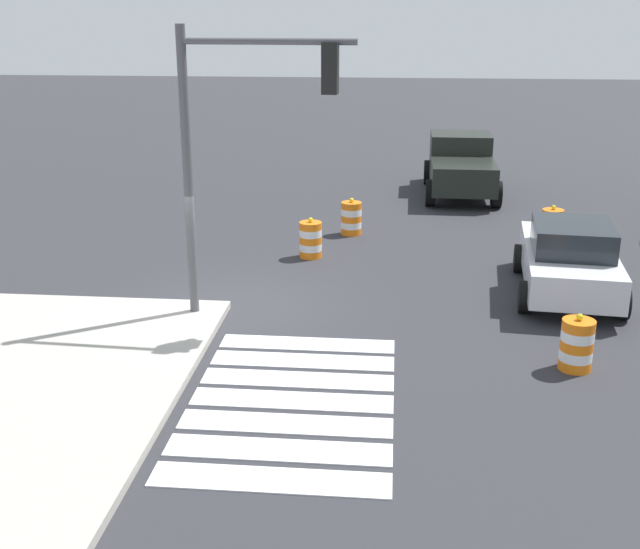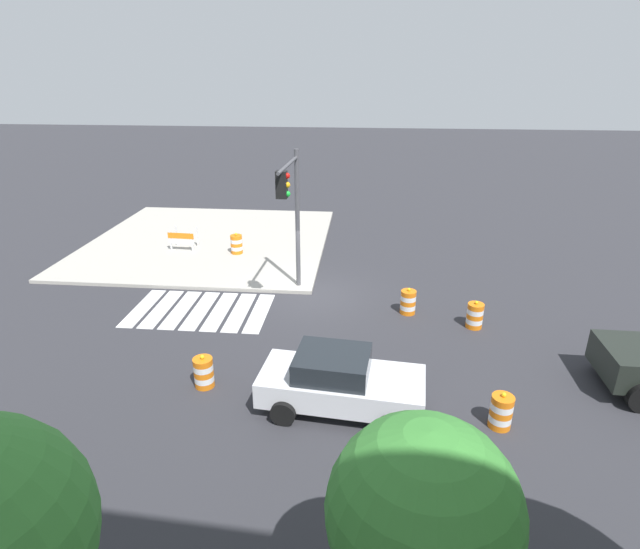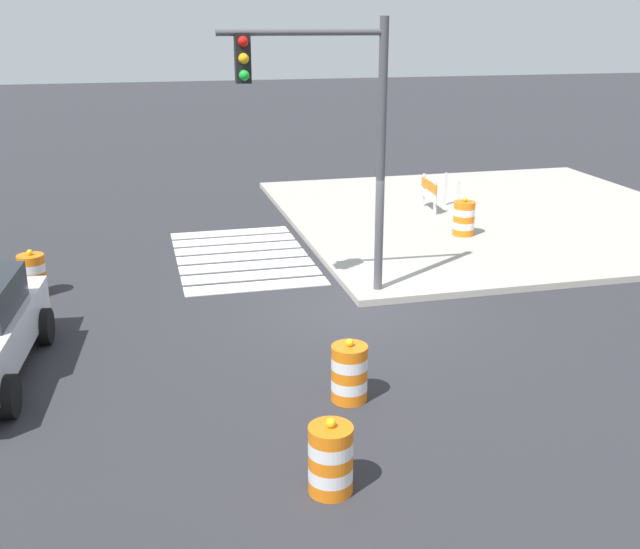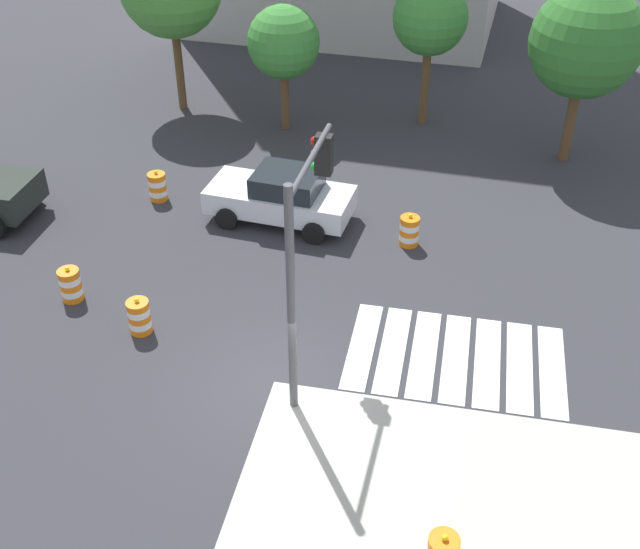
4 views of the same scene
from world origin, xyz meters
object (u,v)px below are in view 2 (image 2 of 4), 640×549
object	(u,v)px
sports_car	(339,381)
traffic_barrel_median_near	(501,412)
traffic_barrel_near_corner	(475,316)
street_tree_corner_lot	(423,513)
traffic_barrel_crosswalk_end	(408,302)
traffic_light_pole	(292,202)
traffic_barrel_on_sidewalk	(237,244)
construction_barricade	(182,238)
traffic_barrel_median_far	(204,372)

from	to	relation	value
sports_car	traffic_barrel_median_near	size ratio (longest dim) A/B	4.37
traffic_barrel_near_corner	street_tree_corner_lot	bearing A→B (deg)	74.82
traffic_barrel_crosswalk_end	traffic_light_pole	world-z (taller)	traffic_light_pole
sports_car	traffic_barrel_near_corner	bearing A→B (deg)	-131.98
traffic_barrel_on_sidewalk	traffic_light_pole	size ratio (longest dim) A/B	0.19
traffic_barrel_on_sidewalk	street_tree_corner_lot	xyz separation A→B (m)	(-7.00, 17.49, 2.59)
traffic_barrel_near_corner	construction_barricade	distance (m)	14.38
traffic_barrel_on_sidewalk	sports_car	bearing A→B (deg)	116.52
traffic_barrel_near_corner	traffic_barrel_median_far	distance (m)	9.39
traffic_barrel_on_sidewalk	street_tree_corner_lot	bearing A→B (deg)	111.79
traffic_barrel_median_near	sports_car	bearing A→B (deg)	-5.58
construction_barricade	traffic_light_pole	distance (m)	8.53
sports_car	traffic_light_pole	xyz separation A→B (m)	(2.17, -6.57, 3.10)
traffic_barrel_median_near	traffic_light_pole	bearing A→B (deg)	-48.03
traffic_barrel_median_near	street_tree_corner_lot	distance (m)	7.03
traffic_barrel_crosswalk_end	street_tree_corner_lot	xyz separation A→B (m)	(0.80, 12.10, 2.74)
traffic_barrel_on_sidewalk	construction_barricade	distance (m)	2.78
traffic_barrel_near_corner	traffic_barrel_median_near	xyz separation A→B (m)	(0.34, 5.34, 0.00)
traffic_barrel_median_near	traffic_barrel_median_far	size ratio (longest dim) A/B	1.00
traffic_barrel_crosswalk_end	traffic_barrel_median_far	world-z (taller)	same
traffic_barrel_near_corner	traffic_barrel_median_far	size ratio (longest dim) A/B	1.00
construction_barricade	traffic_light_pole	xyz separation A→B (m)	(-6.19, 4.92, 3.19)
traffic_barrel_crosswalk_end	traffic_barrel_median_far	bearing A→B (deg)	40.58
traffic_barrel_median_far	traffic_barrel_on_sidewalk	bearing A→B (deg)	-80.86
traffic_light_pole	street_tree_corner_lot	xyz separation A→B (m)	(-3.57, 12.84, -0.72)
traffic_barrel_crosswalk_end	construction_barricade	bearing A→B (deg)	-28.22
traffic_barrel_near_corner	traffic_barrel_on_sidewalk	world-z (taller)	traffic_barrel_on_sidewalk
sports_car	street_tree_corner_lot	distance (m)	6.86
traffic_barrel_median_far	street_tree_corner_lot	world-z (taller)	street_tree_corner_lot
traffic_barrel_median_near	traffic_barrel_on_sidewalk	xyz separation A→B (m)	(9.70, -11.62, 0.15)
traffic_barrel_near_corner	traffic_light_pole	bearing A→B (deg)	-13.85
traffic_barrel_median_near	traffic_barrel_median_far	world-z (taller)	same
traffic_barrel_crosswalk_end	traffic_barrel_median_near	xyz separation A→B (m)	(-1.90, 6.23, 0.00)
construction_barricade	sports_car	bearing A→B (deg)	126.03
traffic_barrel_median_near	traffic_barrel_on_sidewalk	bearing A→B (deg)	-50.15
traffic_barrel_median_near	traffic_barrel_median_far	xyz separation A→B (m)	(7.99, -1.01, 0.00)
traffic_barrel_median_far	traffic_barrel_on_sidewalk	distance (m)	10.74
traffic_barrel_crosswalk_end	construction_barricade	distance (m)	11.98
sports_car	construction_barricade	bearing A→B (deg)	-53.97
traffic_barrel_median_near	street_tree_corner_lot	size ratio (longest dim) A/B	0.23
sports_car	traffic_barrel_crosswalk_end	size ratio (longest dim) A/B	4.37
sports_car	street_tree_corner_lot	world-z (taller)	street_tree_corner_lot
traffic_barrel_near_corner	traffic_barrel_on_sidewalk	size ratio (longest dim) A/B	1.00
traffic_barrel_crosswalk_end	traffic_barrel_median_near	bearing A→B (deg)	107.00
traffic_barrel_crosswalk_end	traffic_barrel_on_sidewalk	bearing A→B (deg)	-34.67
traffic_barrel_on_sidewalk	traffic_barrel_near_corner	bearing A→B (deg)	147.98
traffic_barrel_median_far	traffic_barrel_crosswalk_end	bearing A→B (deg)	-139.42
sports_car	traffic_barrel_median_far	bearing A→B (deg)	-8.92
street_tree_corner_lot	traffic_barrel_median_far	bearing A→B (deg)	-52.48
traffic_barrel_crosswalk_end	traffic_light_pole	size ratio (longest dim) A/B	0.19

